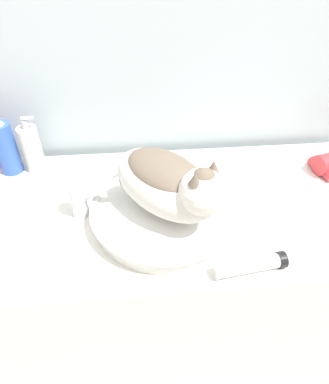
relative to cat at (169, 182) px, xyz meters
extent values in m
cube|color=silver|center=(0.00, 0.40, 0.19)|extent=(8.00, 0.05, 2.40)
cube|color=white|center=(0.00, 0.06, -0.57)|extent=(1.30, 0.56, 0.87)
cylinder|color=silver|center=(-0.01, 0.01, -0.12)|extent=(0.37, 0.37, 0.04)
torus|color=silver|center=(-0.01, 0.01, -0.09)|extent=(0.39, 0.39, 0.02)
ellipsoid|color=silver|center=(-0.01, 0.01, -0.01)|extent=(0.33, 0.34, 0.14)
ellipsoid|color=#6B5B4C|center=(-0.01, 0.01, 0.02)|extent=(0.25, 0.26, 0.06)
sphere|color=silver|center=(0.07, -0.08, 0.03)|extent=(0.11, 0.11, 0.11)
sphere|color=#6B5B4C|center=(0.07, -0.08, 0.06)|extent=(0.06, 0.06, 0.06)
cone|color=#6B5B4C|center=(0.04, -0.10, 0.09)|extent=(0.03, 0.03, 0.03)
cone|color=#6B5B4C|center=(0.09, -0.06, 0.09)|extent=(0.03, 0.03, 0.03)
cylinder|color=#6B5B4C|center=(-0.02, 0.14, -0.07)|extent=(0.09, 0.14, 0.03)
cylinder|color=silver|center=(-0.24, 0.05, -0.11)|extent=(0.04, 0.04, 0.06)
cylinder|color=silver|center=(-0.18, 0.04, -0.05)|extent=(0.13, 0.04, 0.09)
cylinder|color=silver|center=(-0.24, 0.05, -0.06)|extent=(0.05, 0.05, 0.05)
cylinder|color=#335BB7|center=(-0.47, 0.27, -0.05)|extent=(0.07, 0.07, 0.17)
cylinder|color=silver|center=(-0.40, 0.27, -0.06)|extent=(0.06, 0.06, 0.15)
cylinder|color=#B7B7BC|center=(-0.40, 0.27, 0.02)|extent=(0.02, 0.02, 0.02)
cylinder|color=#B7B7BC|center=(-0.39, 0.27, 0.04)|extent=(0.03, 0.01, 0.01)
cylinder|color=silver|center=(0.16, -0.18, -0.12)|extent=(0.16, 0.05, 0.03)
cylinder|color=black|center=(0.25, -0.17, -0.12)|extent=(0.02, 0.04, 0.04)
cylinder|color=#C63338|center=(0.50, 0.17, -0.12)|extent=(0.06, 0.11, 0.03)
camera|label=1|loc=(-0.07, -0.65, 0.52)|focal=32.00mm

